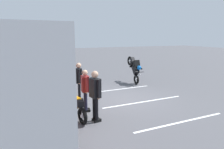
{
  "coord_description": "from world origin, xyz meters",
  "views": [
    {
      "loc": [
        -8.55,
        4.28,
        3.01
      ],
      "look_at": [
        0.66,
        0.31,
        1.1
      ],
      "focal_mm": 33.29,
      "sensor_mm": 36.0,
      "label": 1
    }
  ],
  "objects_px": {
    "parked_motorcycle_silver": "(74,105)",
    "flagpole": "(0,30)",
    "spectator_left": "(85,87)",
    "spectator_right": "(72,75)",
    "stunt_motorcycle": "(135,67)",
    "tour_bus": "(7,74)",
    "spectator_far_left": "(95,92)",
    "spectator_centre": "(79,79)"
  },
  "relations": [
    {
      "from": "parked_motorcycle_silver",
      "to": "flagpole",
      "type": "bearing_deg",
      "value": 20.27
    },
    {
      "from": "spectator_left",
      "to": "flagpole",
      "type": "height_order",
      "value": "flagpole"
    },
    {
      "from": "spectator_left",
      "to": "spectator_right",
      "type": "distance_m",
      "value": 2.75
    },
    {
      "from": "parked_motorcycle_silver",
      "to": "stunt_motorcycle",
      "type": "bearing_deg",
      "value": -50.08
    },
    {
      "from": "tour_bus",
      "to": "spectator_far_left",
      "type": "xyz_separation_m",
      "value": [
        -1.68,
        -2.77,
        -0.55
      ]
    },
    {
      "from": "tour_bus",
      "to": "parked_motorcycle_silver",
      "type": "bearing_deg",
      "value": -115.32
    },
    {
      "from": "spectator_far_left",
      "to": "parked_motorcycle_silver",
      "type": "distance_m",
      "value": 1.08
    },
    {
      "from": "spectator_right",
      "to": "parked_motorcycle_silver",
      "type": "xyz_separation_m",
      "value": [
        -3.2,
        0.64,
        -0.53
      ]
    },
    {
      "from": "tour_bus",
      "to": "spectator_centre",
      "type": "xyz_separation_m",
      "value": [
        0.82,
        -2.84,
        -0.58
      ]
    },
    {
      "from": "tour_bus",
      "to": "spectator_far_left",
      "type": "distance_m",
      "value": 3.28
    },
    {
      "from": "parked_motorcycle_silver",
      "to": "flagpole",
      "type": "xyz_separation_m",
      "value": [
        7.48,
        2.76,
        2.84
      ]
    },
    {
      "from": "parked_motorcycle_silver",
      "to": "flagpole",
      "type": "distance_m",
      "value": 8.47
    },
    {
      "from": "tour_bus",
      "to": "spectator_left",
      "type": "distance_m",
      "value": 2.86
    },
    {
      "from": "spectator_left",
      "to": "spectator_right",
      "type": "bearing_deg",
      "value": -1.44
    },
    {
      "from": "tour_bus",
      "to": "stunt_motorcycle",
      "type": "distance_m",
      "value": 7.6
    },
    {
      "from": "spectator_right",
      "to": "stunt_motorcycle",
      "type": "xyz_separation_m",
      "value": [
        0.82,
        -4.16,
        0.01
      ]
    },
    {
      "from": "stunt_motorcycle",
      "to": "spectator_left",
      "type": "bearing_deg",
      "value": 130.18
    },
    {
      "from": "tour_bus",
      "to": "spectator_centre",
      "type": "relative_size",
      "value": 5.16
    },
    {
      "from": "tour_bus",
      "to": "spectator_centre",
      "type": "bearing_deg",
      "value": -73.83
    },
    {
      "from": "spectator_far_left",
      "to": "spectator_right",
      "type": "distance_m",
      "value": 3.85
    },
    {
      "from": "tour_bus",
      "to": "spectator_far_left",
      "type": "relative_size",
      "value": 5.06
    },
    {
      "from": "spectator_left",
      "to": "stunt_motorcycle",
      "type": "bearing_deg",
      "value": -49.82
    },
    {
      "from": "tour_bus",
      "to": "stunt_motorcycle",
      "type": "xyz_separation_m",
      "value": [
        3.0,
        -6.96,
        -0.62
      ]
    },
    {
      "from": "spectator_far_left",
      "to": "tour_bus",
      "type": "bearing_deg",
      "value": 58.83
    },
    {
      "from": "parked_motorcycle_silver",
      "to": "spectator_far_left",
      "type": "bearing_deg",
      "value": -136.96
    },
    {
      "from": "spectator_left",
      "to": "stunt_motorcycle",
      "type": "xyz_separation_m",
      "value": [
        3.57,
        -4.23,
        0.02
      ]
    },
    {
      "from": "spectator_centre",
      "to": "stunt_motorcycle",
      "type": "distance_m",
      "value": 4.66
    },
    {
      "from": "spectator_right",
      "to": "spectator_left",
      "type": "bearing_deg",
      "value": 178.56
    },
    {
      "from": "spectator_left",
      "to": "parked_motorcycle_silver",
      "type": "distance_m",
      "value": 0.89
    },
    {
      "from": "spectator_left",
      "to": "spectator_centre",
      "type": "bearing_deg",
      "value": -4.55
    },
    {
      "from": "tour_bus",
      "to": "flagpole",
      "type": "xyz_separation_m",
      "value": [
        6.46,
        0.61,
        1.68
      ]
    },
    {
      "from": "tour_bus",
      "to": "spectator_centre",
      "type": "height_order",
      "value": "tour_bus"
    },
    {
      "from": "spectator_centre",
      "to": "spectator_right",
      "type": "height_order",
      "value": "spectator_centre"
    },
    {
      "from": "spectator_far_left",
      "to": "spectator_right",
      "type": "xyz_separation_m",
      "value": [
        3.85,
        -0.03,
        -0.08
      ]
    },
    {
      "from": "spectator_left",
      "to": "flagpole",
      "type": "bearing_deg",
      "value": 25.36
    },
    {
      "from": "spectator_far_left",
      "to": "parked_motorcycle_silver",
      "type": "height_order",
      "value": "spectator_far_left"
    },
    {
      "from": "spectator_far_left",
      "to": "stunt_motorcycle",
      "type": "height_order",
      "value": "spectator_far_left"
    },
    {
      "from": "spectator_far_left",
      "to": "flagpole",
      "type": "relative_size",
      "value": 0.27
    },
    {
      "from": "spectator_right",
      "to": "stunt_motorcycle",
      "type": "height_order",
      "value": "stunt_motorcycle"
    },
    {
      "from": "tour_bus",
      "to": "spectator_left",
      "type": "relative_size",
      "value": 5.45
    },
    {
      "from": "stunt_motorcycle",
      "to": "flagpole",
      "type": "relative_size",
      "value": 0.29
    },
    {
      "from": "spectator_left",
      "to": "stunt_motorcycle",
      "type": "distance_m",
      "value": 5.54
    }
  ]
}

